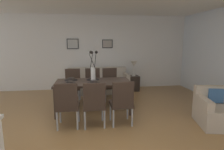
{
  "coord_description": "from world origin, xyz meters",
  "views": [
    {
      "loc": [
        -0.03,
        -3.52,
        1.68
      ],
      "look_at": [
        0.61,
        1.12,
        0.85
      ],
      "focal_mm": 30.06,
      "sensor_mm": 36.0,
      "label": 1
    }
  ],
  "objects_px": {
    "table_lamp": "(134,65)",
    "framed_picture_center": "(107,44)",
    "bowl_near_left": "(70,82)",
    "dining_table": "(93,85)",
    "dining_chair_mid_left": "(122,101)",
    "dining_chair_far_left": "(94,102)",
    "dining_chair_far_right": "(93,83)",
    "bowl_far_right": "(93,78)",
    "bowl_far_left": "(94,82)",
    "dining_chair_near_right": "(73,84)",
    "dining_chair_near_left": "(67,103)",
    "bowl_near_right": "(71,79)",
    "centerpiece_vase": "(93,70)",
    "dining_chair_mid_right": "(110,82)",
    "framed_picture_left": "(73,44)",
    "sofa": "(98,84)",
    "armchair": "(218,111)",
    "side_table": "(133,83)"
  },
  "relations": [
    {
      "from": "bowl_near_left",
      "to": "bowl_far_left",
      "type": "height_order",
      "value": "same"
    },
    {
      "from": "dining_chair_near_left",
      "to": "dining_chair_mid_left",
      "type": "height_order",
      "value": "same"
    },
    {
      "from": "bowl_near_left",
      "to": "bowl_near_right",
      "type": "relative_size",
      "value": 1.0
    },
    {
      "from": "dining_chair_near_left",
      "to": "dining_chair_near_right",
      "type": "height_order",
      "value": "same"
    },
    {
      "from": "dining_chair_near_right",
      "to": "table_lamp",
      "type": "bearing_deg",
      "value": 24.57
    },
    {
      "from": "dining_chair_near_right",
      "to": "sofa",
      "type": "height_order",
      "value": "dining_chair_near_right"
    },
    {
      "from": "dining_table",
      "to": "bowl_near_left",
      "type": "relative_size",
      "value": 10.59
    },
    {
      "from": "dining_chair_far_left",
      "to": "bowl_far_right",
      "type": "relative_size",
      "value": 5.41
    },
    {
      "from": "dining_table",
      "to": "side_table",
      "type": "xyz_separation_m",
      "value": [
        1.46,
        1.78,
        -0.4
      ]
    },
    {
      "from": "centerpiece_vase",
      "to": "armchair",
      "type": "xyz_separation_m",
      "value": [
        2.5,
        -1.14,
        -0.74
      ]
    },
    {
      "from": "bowl_far_right",
      "to": "sofa",
      "type": "distance_m",
      "value": 1.66
    },
    {
      "from": "side_table",
      "to": "dining_chair_far_left",
      "type": "bearing_deg",
      "value": -119.02
    },
    {
      "from": "dining_chair_near_right",
      "to": "bowl_far_left",
      "type": "relative_size",
      "value": 5.41
    },
    {
      "from": "dining_chair_near_left",
      "to": "bowl_near_right",
      "type": "bearing_deg",
      "value": 90.04
    },
    {
      "from": "dining_chair_mid_right",
      "to": "dining_chair_near_right",
      "type": "bearing_deg",
      "value": -179.41
    },
    {
      "from": "dining_chair_far_left",
      "to": "centerpiece_vase",
      "type": "height_order",
      "value": "centerpiece_vase"
    },
    {
      "from": "dining_chair_near_left",
      "to": "dining_chair_far_right",
      "type": "bearing_deg",
      "value": 72.51
    },
    {
      "from": "dining_chair_mid_right",
      "to": "table_lamp",
      "type": "xyz_separation_m",
      "value": [
        0.93,
        0.91,
        0.38
      ]
    },
    {
      "from": "dining_chair_near_right",
      "to": "centerpiece_vase",
      "type": "relative_size",
      "value": 1.25
    },
    {
      "from": "dining_chair_far_right",
      "to": "dining_chair_mid_left",
      "type": "bearing_deg",
      "value": -73.38
    },
    {
      "from": "dining_chair_far_left",
      "to": "table_lamp",
      "type": "height_order",
      "value": "table_lamp"
    },
    {
      "from": "dining_table",
      "to": "bowl_far_left",
      "type": "distance_m",
      "value": 0.24
    },
    {
      "from": "bowl_far_left",
      "to": "framed_picture_left",
      "type": "bearing_deg",
      "value": 103.79
    },
    {
      "from": "dining_chair_mid_left",
      "to": "framed_picture_left",
      "type": "height_order",
      "value": "framed_picture_left"
    },
    {
      "from": "dining_chair_far_right",
      "to": "centerpiece_vase",
      "type": "height_order",
      "value": "centerpiece_vase"
    },
    {
      "from": "sofa",
      "to": "side_table",
      "type": "relative_size",
      "value": 3.88
    },
    {
      "from": "dining_table",
      "to": "dining_chair_mid_left",
      "type": "bearing_deg",
      "value": -58.67
    },
    {
      "from": "framed_picture_left",
      "to": "dining_chair_mid_left",
      "type": "bearing_deg",
      "value": -70.02
    },
    {
      "from": "centerpiece_vase",
      "to": "bowl_near_right",
      "type": "distance_m",
      "value": 0.63
    },
    {
      "from": "dining_chair_near_left",
      "to": "framed_picture_center",
      "type": "xyz_separation_m",
      "value": [
        1.14,
        3.13,
        1.1
      ]
    },
    {
      "from": "dining_chair_mid_left",
      "to": "dining_chair_far_right",
      "type": "bearing_deg",
      "value": 106.62
    },
    {
      "from": "table_lamp",
      "to": "bowl_near_left",
      "type": "bearing_deg",
      "value": -135.24
    },
    {
      "from": "dining_chair_mid_left",
      "to": "side_table",
      "type": "xyz_separation_m",
      "value": [
        0.93,
        2.65,
        -0.25
      ]
    },
    {
      "from": "table_lamp",
      "to": "framed_picture_center",
      "type": "xyz_separation_m",
      "value": [
        -0.86,
        0.48,
        0.72
      ]
    },
    {
      "from": "bowl_far_left",
      "to": "armchair",
      "type": "xyz_separation_m",
      "value": [
        2.5,
        -0.92,
        -0.49
      ]
    },
    {
      "from": "bowl_near_left",
      "to": "side_table",
      "type": "relative_size",
      "value": 0.33
    },
    {
      "from": "bowl_far_left",
      "to": "dining_chair_far_left",
      "type": "bearing_deg",
      "value": -91.75
    },
    {
      "from": "dining_chair_mid_left",
      "to": "bowl_far_left",
      "type": "height_order",
      "value": "dining_chair_mid_left"
    },
    {
      "from": "dining_chair_near_right",
      "to": "dining_chair_far_left",
      "type": "relative_size",
      "value": 1.0
    },
    {
      "from": "bowl_far_right",
      "to": "armchair",
      "type": "height_order",
      "value": "bowl_far_right"
    },
    {
      "from": "centerpiece_vase",
      "to": "armchair",
      "type": "distance_m",
      "value": 2.84
    },
    {
      "from": "bowl_near_left",
      "to": "dining_chair_far_right",
      "type": "bearing_deg",
      "value": 63.1
    },
    {
      "from": "table_lamp",
      "to": "framed_picture_center",
      "type": "relative_size",
      "value": 1.39
    },
    {
      "from": "bowl_far_left",
      "to": "dining_chair_mid_right",
      "type": "bearing_deg",
      "value": 63.84
    },
    {
      "from": "dining_chair_mid_right",
      "to": "table_lamp",
      "type": "relative_size",
      "value": 1.8
    },
    {
      "from": "dining_chair_far_right",
      "to": "bowl_far_right",
      "type": "distance_m",
      "value": 0.72
    },
    {
      "from": "dining_chair_mid_right",
      "to": "framed_picture_left",
      "type": "xyz_separation_m",
      "value": [
        -1.13,
        1.39,
        1.1
      ]
    },
    {
      "from": "dining_chair_near_right",
      "to": "side_table",
      "type": "bearing_deg",
      "value": 24.57
    },
    {
      "from": "dining_chair_mid_right",
      "to": "bowl_far_right",
      "type": "relative_size",
      "value": 5.41
    },
    {
      "from": "dining_table",
      "to": "dining_chair_near_right",
      "type": "xyz_separation_m",
      "value": [
        -0.56,
        0.85,
        -0.15
      ]
    }
  ]
}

